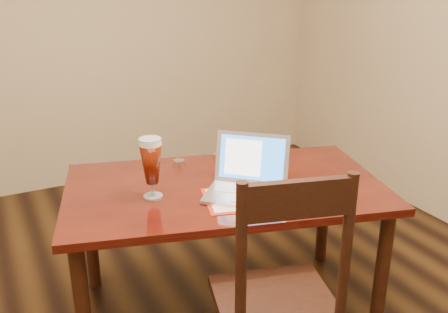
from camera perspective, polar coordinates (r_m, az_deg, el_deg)
name	(u,v)px	position (r m, az deg, el deg)	size (l,w,h in m)	color
dining_table	(223,199)	(2.51, -0.06, -4.89)	(1.73, 1.25, 1.02)	#4B130A
dining_chair	(279,302)	(2.03, 6.30, -16.22)	(0.57, 0.55, 1.10)	black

